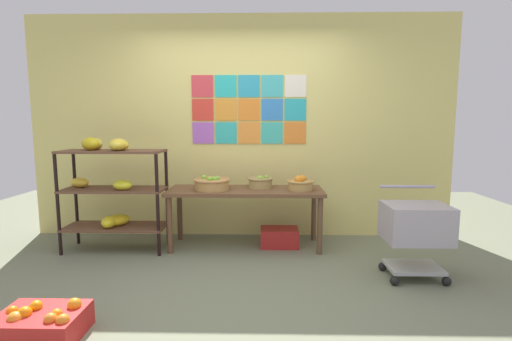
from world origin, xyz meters
name	(u,v)px	position (x,y,z in m)	size (l,w,h in m)	color
ground	(231,287)	(0.00, 0.00, 0.00)	(9.01, 9.01, 0.00)	#6C7158
back_wall_with_art	(241,128)	(0.00, 1.54, 1.34)	(5.14, 0.07, 2.67)	#DDCE72
banana_shelf_unit	(111,182)	(-1.37, 0.92, 0.76)	(1.09, 0.48, 1.24)	black
display_table	(245,196)	(0.07, 1.06, 0.58)	(1.72, 0.60, 0.66)	brown
fruit_basket_right	(260,182)	(0.24, 1.16, 0.73)	(0.29, 0.29, 0.14)	#A48C4E
fruit_basket_centre	(212,183)	(-0.30, 1.03, 0.73)	(0.41, 0.41, 0.15)	#B48A4A
fruit_basket_left	(300,184)	(0.68, 1.02, 0.73)	(0.30, 0.30, 0.17)	tan
produce_crate_under_table	(279,237)	(0.46, 1.07, 0.10)	(0.42, 0.28, 0.21)	#AC211F
orange_crate_foreground	(41,324)	(-1.17, -0.79, 0.10)	(0.53, 0.38, 0.23)	red
shopping_cart	(416,226)	(1.63, 0.23, 0.48)	(0.54, 0.47, 0.81)	black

